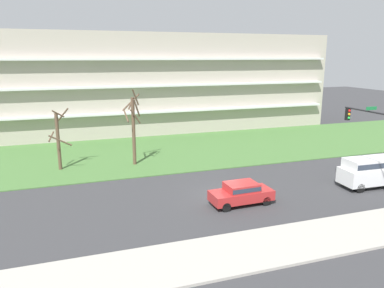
# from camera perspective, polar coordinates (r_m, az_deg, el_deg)

# --- Properties ---
(ground) EXTENTS (160.00, 160.00, 0.00)m
(ground) POSITION_cam_1_polar(r_m,az_deg,el_deg) (28.06, 4.97, -7.84)
(ground) COLOR #38383A
(sidewalk_curb_near) EXTENTS (80.00, 4.00, 0.15)m
(sidewalk_curb_near) POSITION_cam_1_polar(r_m,az_deg,el_deg) (21.61, 13.72, -14.78)
(sidewalk_curb_near) COLOR #ADA89E
(sidewalk_curb_near) RESTS_ON ground
(grass_lawn_strip) EXTENTS (80.00, 16.00, 0.08)m
(grass_lawn_strip) POSITION_cam_1_polar(r_m,az_deg,el_deg) (40.65, -2.88, -1.00)
(grass_lawn_strip) COLOR #477238
(grass_lawn_strip) RESTS_ON ground
(apartment_building) EXTENTS (50.56, 13.51, 13.04)m
(apartment_building) POSITION_cam_1_polar(r_m,az_deg,el_deg) (53.39, -7.19, 9.41)
(apartment_building) COLOR #B2A899
(apartment_building) RESTS_ON ground
(tree_far_left) EXTENTS (1.99, 2.30, 5.64)m
(tree_far_left) POSITION_cam_1_polar(r_m,az_deg,el_deg) (35.17, -19.90, 0.72)
(tree_far_left) COLOR brown
(tree_far_left) RESTS_ON ground
(tree_left) EXTENTS (1.71, 1.70, 7.23)m
(tree_left) POSITION_cam_1_polar(r_m,az_deg,el_deg) (34.96, -9.02, 2.74)
(tree_left) COLOR brown
(tree_left) RESTS_ON ground
(van_white_near_left) EXTENTS (5.27, 2.18, 2.36)m
(van_white_near_left) POSITION_cam_1_polar(r_m,az_deg,el_deg) (32.57, 26.07, -3.58)
(van_white_near_left) COLOR white
(van_white_near_left) RESTS_ON ground
(sedan_red_center_left) EXTENTS (4.46, 1.94, 1.57)m
(sedan_red_center_left) POSITION_cam_1_polar(r_m,az_deg,el_deg) (26.22, 7.61, -7.42)
(sedan_red_center_left) COLOR #B22828
(sedan_red_center_left) RESTS_ON ground
(traffic_signal_mast) EXTENTS (0.90, 5.76, 6.72)m
(traffic_signal_mast) POSITION_cam_1_polar(r_m,az_deg,el_deg) (28.40, 27.22, 0.66)
(traffic_signal_mast) COLOR black
(traffic_signal_mast) RESTS_ON ground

